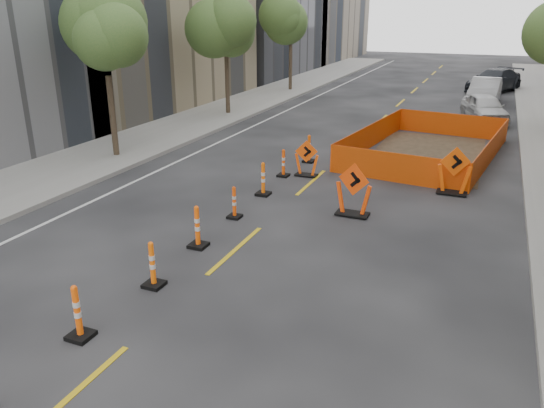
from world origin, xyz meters
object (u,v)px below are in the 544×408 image
at_px(channelizer_8, 309,149).
at_px(chevron_sign_left, 307,158).
at_px(channelizer_6, 263,179).
at_px(parked_car_mid, 485,91).
at_px(channelizer_2, 77,312).
at_px(channelizer_3, 152,264).
at_px(parked_car_near, 484,108).
at_px(parked_car_far, 494,80).
at_px(channelizer_7, 283,163).
at_px(channelizer_4, 197,227).
at_px(channelizer_5, 234,202).
at_px(chevron_sign_right, 454,171).
at_px(chevron_sign_center, 354,190).

bearing_deg(channelizer_8, chevron_sign_left, -73.77).
height_order(channelizer_6, parked_car_mid, parked_car_mid).
bearing_deg(channelizer_2, channelizer_3, 86.36).
bearing_deg(parked_car_near, parked_car_mid, 73.50).
xyz_separation_m(parked_car_near, parked_car_far, (0.24, 11.79, 0.08)).
relative_size(channelizer_3, channelizer_8, 0.98).
relative_size(channelizer_7, channelizer_8, 0.92).
relative_size(channelizer_7, parked_car_near, 0.24).
relative_size(channelizer_4, channelizer_5, 1.17).
bearing_deg(chevron_sign_right, channelizer_2, -135.23).
xyz_separation_m(channelizer_7, parked_car_far, (6.56, 25.24, 0.30)).
bearing_deg(channelizer_4, channelizer_5, 90.94).
relative_size(channelizer_5, chevron_sign_center, 0.60).
xyz_separation_m(chevron_sign_center, parked_car_far, (3.26, 28.05, 0.00)).
height_order(channelizer_3, channelizer_6, channelizer_6).
height_order(channelizer_4, parked_car_far, parked_car_far).
relative_size(channelizer_5, chevron_sign_right, 0.60).
height_order(channelizer_3, chevron_sign_left, chevron_sign_left).
bearing_deg(channelizer_2, parked_car_near, 75.85).
bearing_deg(channelizer_6, channelizer_4, -89.15).
xyz_separation_m(channelizer_3, parked_car_mid, (5.78, 28.08, 0.27)).
xyz_separation_m(chevron_sign_left, parked_car_mid, (5.37, 19.03, 0.14)).
height_order(channelizer_8, parked_car_near, parked_car_near).
height_order(channelizer_3, channelizer_8, channelizer_8).
bearing_deg(channelizer_8, chevron_sign_center, -58.31).
distance_m(channelizer_7, chevron_sign_left, 0.86).
bearing_deg(chevron_sign_right, channelizer_7, 164.73).
xyz_separation_m(channelizer_5, parked_car_far, (6.39, 29.57, 0.32)).
bearing_deg(chevron_sign_left, chevron_sign_right, -17.64).
xyz_separation_m(channelizer_3, chevron_sign_center, (2.97, 5.86, 0.27)).
height_order(channelizer_5, chevron_sign_left, chevron_sign_left).
height_order(channelizer_2, parked_car_far, parked_car_far).
height_order(channelizer_3, parked_car_near, parked_car_near).
height_order(channelizer_4, channelizer_8, channelizer_4).
bearing_deg(channelizer_8, channelizer_4, -90.16).
bearing_deg(chevron_sign_left, parked_car_far, 59.82).
xyz_separation_m(channelizer_8, chevron_sign_left, (0.52, -1.80, 0.12)).
height_order(channelizer_5, channelizer_6, channelizer_6).
distance_m(channelizer_4, parked_car_mid, 26.58).
xyz_separation_m(channelizer_5, channelizer_8, (0.06, 6.51, 0.07)).
relative_size(channelizer_4, channelizer_6, 1.02).
bearing_deg(parked_car_far, parked_car_near, -67.78).
bearing_deg(channelizer_7, parked_car_far, 75.42).
distance_m(channelizer_4, chevron_sign_right, 8.86).
xyz_separation_m(channelizer_8, parked_car_far, (6.33, 23.07, 0.25)).
relative_size(channelizer_2, channelizer_3, 1.02).
height_order(channelizer_5, parked_car_mid, parked_car_mid).
height_order(channelizer_2, channelizer_5, channelizer_2).
bearing_deg(chevron_sign_center, channelizer_7, 153.75).
bearing_deg(channelizer_6, parked_car_mid, 74.50).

